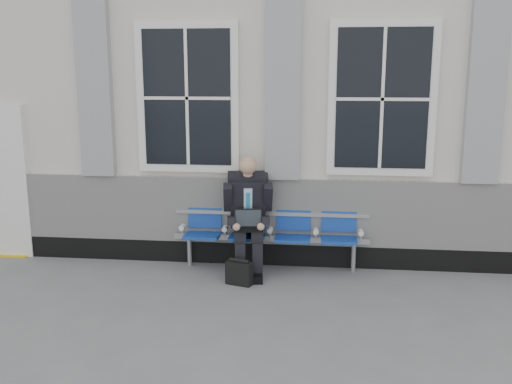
# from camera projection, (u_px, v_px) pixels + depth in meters

# --- Properties ---
(ground) EXTENTS (70.00, 70.00, 0.00)m
(ground) POSITION_uv_depth(u_px,v_px,m) (354.00, 311.00, 6.28)
(ground) COLOR slate
(ground) RESTS_ON ground
(station_building) EXTENTS (14.40, 4.40, 4.49)m
(station_building) POSITION_uv_depth(u_px,v_px,m) (346.00, 95.00, 9.19)
(station_building) COLOR beige
(station_building) RESTS_ON ground
(bench) EXTENTS (2.60, 0.47, 0.91)m
(bench) POSITION_uv_depth(u_px,v_px,m) (271.00, 228.00, 7.56)
(bench) COLOR #9EA0A3
(bench) RESTS_ON ground
(businessman) EXTENTS (0.67, 0.90, 1.53)m
(businessman) POSITION_uv_depth(u_px,v_px,m) (248.00, 211.00, 7.40)
(businessman) COLOR black
(businessman) RESTS_ON ground
(briefcase) EXTENTS (0.35, 0.23, 0.33)m
(briefcase) POSITION_uv_depth(u_px,v_px,m) (239.00, 273.00, 7.05)
(briefcase) COLOR black
(briefcase) RESTS_ON ground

